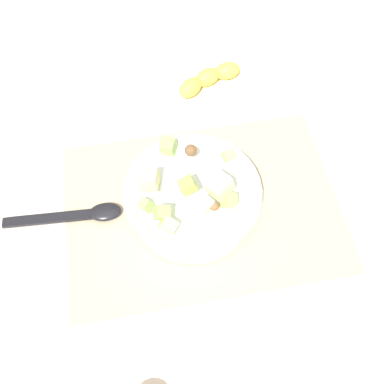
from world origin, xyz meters
The scene contains 5 objects.
ground_plane centered at (0.00, 0.00, 0.00)m, with size 2.40×2.40×0.00m, color silver.
placemat centered at (0.00, 0.00, 0.00)m, with size 0.48×0.34×0.01m, color tan.
salad_bowl centered at (-0.02, 0.00, 0.04)m, with size 0.23×0.23×0.12m.
serving_spoon centered at (-0.21, 0.02, 0.01)m, with size 0.21×0.04×0.01m.
banana_whole centered at (0.07, 0.29, 0.02)m, with size 0.15×0.08×0.04m.
Camera 1 is at (-0.09, -0.38, 0.71)m, focal length 42.41 mm.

